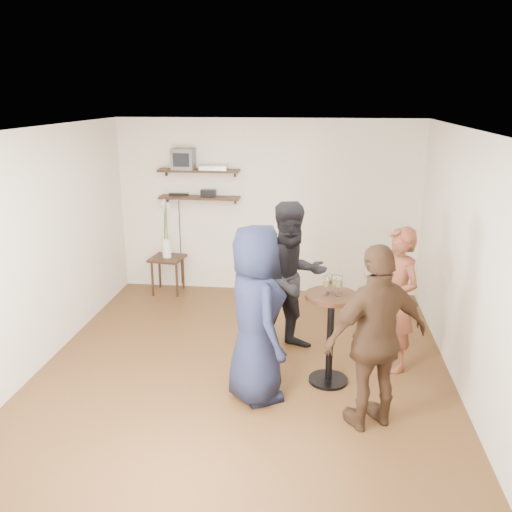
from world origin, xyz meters
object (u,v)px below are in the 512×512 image
Objects in this scene: radio at (208,193)px; person_navy at (256,314)px; dvd_deck at (214,168)px; person_plaid at (397,299)px; crt_monitor at (184,159)px; person_brown at (376,338)px; drinks_table at (330,326)px; side_table at (167,263)px; person_dark at (292,279)px.

person_navy is (1.06, -2.98, -0.63)m from radio.
person_plaid is (2.41, -2.19, -1.10)m from dvd_deck.
crt_monitor is 0.46m from dvd_deck.
dvd_deck reaches higher than person_navy.
person_brown is (2.53, -3.33, -1.16)m from crt_monitor.
crt_monitor is at bearing -80.68° from person_brown.
crt_monitor is 0.32× the size of drinks_table.
person_dark reaches higher than side_table.
drinks_table is (1.70, -2.60, -1.26)m from dvd_deck.
person_brown is (0.82, -1.42, -0.03)m from person_dark.
side_table is at bearing 106.69° from person_dark.
crt_monitor reaches higher than drinks_table.
person_dark is at bearing 122.08° from drinks_table.
dvd_deck is 0.22× the size of person_navy.
side_table is 0.32× the size of person_navy.
person_brown is (2.18, -3.33, -0.66)m from radio.
side_table is 2.66m from person_dark.
radio is at bearing 93.34° from person_dark.
person_dark is 1.11m from person_navy.
person_dark reaches higher than person_navy.
person_brown is at bearing -92.08° from person_dark.
drinks_table is at bearing -55.44° from radio.
radio is at bearing 124.56° from drinks_table.
dvd_deck is 1.82× the size of radio.
crt_monitor is 1.58m from side_table.
person_dark is at bearing -134.17° from person_plaid.
person_dark is (-0.44, 0.70, 0.26)m from drinks_table.
radio is at bearing 15.75° from side_table.
crt_monitor is at bearing 180.00° from radio.
dvd_deck is at bearing -162.71° from person_plaid.
drinks_table is 0.85m from person_brown.
person_navy is at bearing -64.59° from crt_monitor.
dvd_deck is 0.25× the size of person_plaid.
person_dark reaches higher than radio.
radio is 3.22m from person_navy.
crt_monitor is 1.45× the size of radio.
radio is 2.42m from person_dark.
person_dark is (1.98, -1.73, 0.43)m from side_table.
person_dark is at bearing -42.41° from person_navy.
person_navy is (0.96, -2.98, -1.01)m from dvd_deck.
person_plaid reaches higher than drinks_table.
radio is at bearing -7.29° from person_navy.
crt_monitor reaches higher than person_plaid.
person_plaid is 1.19m from person_brown.
person_plaid is at bearing -32.80° from side_table.
dvd_deck is 0.22× the size of person_dark.
radio is (0.35, 0.00, -0.50)m from crt_monitor.
crt_monitor is 0.20× the size of person_plaid.
drinks_table is at bearing -45.18° from side_table.
person_brown is (1.12, -0.35, -0.03)m from person_navy.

